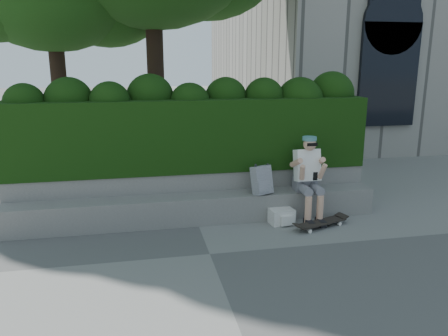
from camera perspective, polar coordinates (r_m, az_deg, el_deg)
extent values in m
plane|color=slate|center=(6.07, -1.87, -11.17)|extent=(80.00, 80.00, 0.00)
cube|color=gray|center=(7.14, -3.56, -5.34)|extent=(6.00, 0.45, 0.45)
cube|color=gray|center=(7.54, -4.08, -3.09)|extent=(6.00, 0.50, 0.75)
cube|color=black|center=(7.53, -4.43, 4.51)|extent=(6.00, 1.00, 1.20)
cylinder|color=black|center=(10.44, -8.81, 9.62)|extent=(0.39, 0.39, 3.65)
cylinder|color=black|center=(10.95, -20.45, 7.24)|extent=(0.35, 0.35, 2.94)
cube|color=slate|center=(7.44, 10.48, -2.03)|extent=(0.36, 0.26, 0.22)
cube|color=white|center=(7.29, 10.80, 0.39)|extent=(0.40, 0.32, 0.55)
sphere|color=tan|center=(7.16, 11.14, 3.06)|extent=(0.21, 0.21, 0.21)
cylinder|color=teal|center=(7.16, 11.11, 3.80)|extent=(0.23, 0.23, 0.06)
cube|color=black|center=(7.01, 11.83, -1.06)|extent=(0.07, 0.02, 0.13)
cylinder|color=tan|center=(7.11, 10.93, -5.47)|extent=(0.11, 0.11, 0.47)
cylinder|color=tan|center=(7.19, 12.41, -5.34)|extent=(0.11, 0.11, 0.47)
cube|color=black|center=(7.13, 11.04, -7.11)|extent=(0.10, 0.26, 0.10)
cube|color=black|center=(7.20, 12.52, -6.95)|extent=(0.10, 0.26, 0.10)
cube|color=black|center=(7.11, 12.57, -6.94)|extent=(0.91, 0.50, 0.02)
cylinder|color=silver|center=(6.87, 11.16, -8.09)|extent=(0.07, 0.05, 0.06)
cylinder|color=silver|center=(7.00, 10.14, -7.62)|extent=(0.07, 0.05, 0.06)
cylinder|color=silver|center=(7.27, 14.86, -7.04)|extent=(0.07, 0.05, 0.06)
cylinder|color=silver|center=(7.40, 13.82, -6.62)|extent=(0.07, 0.05, 0.06)
cube|color=#A9A9AD|center=(7.12, 4.96, -1.57)|extent=(0.35, 0.27, 0.46)
cube|color=silver|center=(7.15, 7.52, -6.27)|extent=(0.41, 0.31, 0.24)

